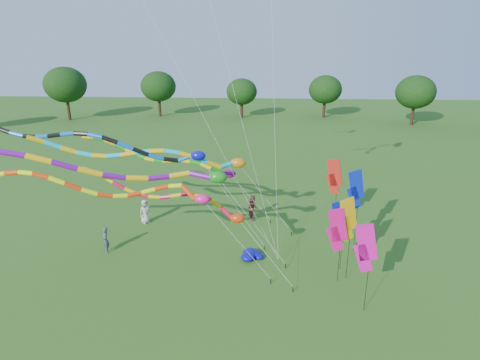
# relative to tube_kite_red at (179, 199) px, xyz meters

# --- Properties ---
(ground) EXTENTS (160.00, 160.00, 0.00)m
(ground) POSITION_rel_tube_kite_red_xyz_m (2.96, -3.24, -4.21)
(ground) COLOR #275C18
(ground) RESTS_ON ground
(tree_ring) EXTENTS (116.27, 116.57, 9.68)m
(tree_ring) POSITION_rel_tube_kite_red_xyz_m (3.76, -1.56, 1.35)
(tree_ring) COLOR #382314
(tree_ring) RESTS_ON ground
(tube_kite_red) EXTENTS (11.75, 3.23, 6.07)m
(tube_kite_red) POSITION_rel_tube_kite_red_xyz_m (0.00, 0.00, 0.00)
(tube_kite_red) COLOR black
(tube_kite_red) RESTS_ON ground
(tube_kite_orange) EXTENTS (12.87, 2.02, 7.21)m
(tube_kite_orange) POSITION_rel_tube_kite_red_xyz_m (-1.96, -2.14, 1.27)
(tube_kite_orange) COLOR black
(tube_kite_orange) RESTS_ON ground
(tube_kite_purple) EXTENTS (17.81, 4.57, 8.60)m
(tube_kite_purple) POSITION_rel_tube_kite_red_xyz_m (-3.34, -2.22, 2.37)
(tube_kite_purple) COLOR black
(tube_kite_purple) RESTS_ON ground
(tube_kite_blue) EXTENTS (15.30, 1.33, 8.23)m
(tube_kite_blue) POSITION_rel_tube_kite_red_xyz_m (-3.57, 1.71, 2.47)
(tube_kite_blue) COLOR black
(tube_kite_blue) RESTS_ON ground
(tube_kite_cyan) EXTENTS (14.59, 3.90, 7.99)m
(tube_kite_cyan) POSITION_rel_tube_kite_red_xyz_m (-1.17, 2.22, 1.76)
(tube_kite_cyan) COLOR black
(tube_kite_cyan) RESTS_ON ground
(tube_kite_green) EXTENTS (13.89, 2.51, 6.30)m
(tube_kite_green) POSITION_rel_tube_kite_red_xyz_m (-1.97, 7.58, -0.02)
(tube_kite_green) COLOR black
(tube_kite_green) RESTS_ON ground
(banner_pole_orange) EXTENTS (1.10, 0.53, 4.79)m
(banner_pole_orange) POSITION_rel_tube_kite_red_xyz_m (8.93, -0.62, -0.68)
(banner_pole_orange) COLOR black
(banner_pole_orange) RESTS_ON ground
(banner_pole_magenta_b) EXTENTS (1.16, 0.23, 4.59)m
(banner_pole_magenta_b) POSITION_rel_tube_kite_red_xyz_m (9.25, -3.28, -0.88)
(banner_pole_magenta_b) COLOR black
(banner_pole_magenta_b) RESTS_ON ground
(banner_pole_magenta_a) EXTENTS (1.16, 0.16, 4.28)m
(banner_pole_magenta_a) POSITION_rel_tube_kite_red_xyz_m (8.39, -0.83, -1.18)
(banner_pole_magenta_a) COLOR black
(banner_pole_magenta_a) RESTS_ON ground
(banner_pole_blue_b) EXTENTS (1.13, 0.43, 5.34)m
(banner_pole_blue_b) POSITION_rel_tube_kite_red_xyz_m (9.93, 2.51, -0.14)
(banner_pole_blue_b) COLOR black
(banner_pole_blue_b) RESTS_ON ground
(banner_pole_red) EXTENTS (1.10, 0.54, 5.10)m
(banner_pole_red) POSITION_rel_tube_kite_red_xyz_m (9.17, 5.59, -0.37)
(banner_pole_red) COLOR black
(banner_pole_red) RESTS_ON ground
(banner_pole_blue_a) EXTENTS (1.15, 0.35, 4.24)m
(banner_pole_blue_a) POSITION_rel_tube_kite_red_xyz_m (8.74, 0.39, -1.22)
(banner_pole_blue_a) COLOR black
(banner_pole_blue_a) RESTS_ON ground
(blue_nylon_heap) EXTENTS (1.24, 1.05, 0.38)m
(blue_nylon_heap) POSITION_rel_tube_kite_red_xyz_m (3.85, 1.05, -4.03)
(blue_nylon_heap) COLOR #0C0B99
(blue_nylon_heap) RESTS_ON ground
(person_a) EXTENTS (1.00, 1.00, 1.75)m
(person_a) POSITION_rel_tube_kite_red_xyz_m (-3.86, 5.86, -3.33)
(person_a) COLOR beige
(person_a) RESTS_ON ground
(person_b) EXTENTS (0.61, 0.71, 1.64)m
(person_b) POSITION_rel_tube_kite_red_xyz_m (-5.04, 1.47, -3.39)
(person_b) COLOR #3D4A56
(person_b) RESTS_ON ground
(person_c) EXTENTS (0.96, 1.07, 1.82)m
(person_c) POSITION_rel_tube_kite_red_xyz_m (3.76, 7.07, -3.30)
(person_c) COLOR maroon
(person_c) RESTS_ON ground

